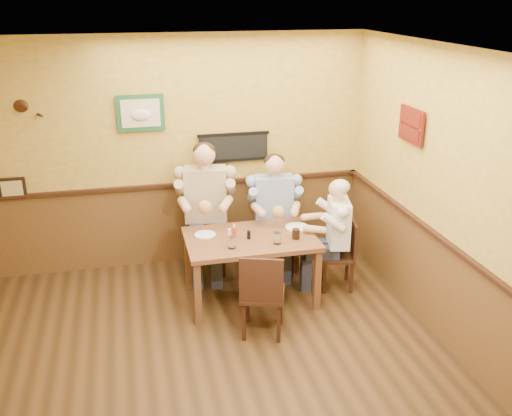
{
  "coord_description": "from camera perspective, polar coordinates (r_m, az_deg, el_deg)",
  "views": [
    {
      "loc": [
        -0.4,
        -4.16,
        3.25
      ],
      "look_at": [
        0.88,
        1.27,
        1.1
      ],
      "focal_mm": 40.0,
      "sensor_mm": 36.0,
      "label": 1
    }
  ],
  "objects": [
    {
      "name": "chair_near_side",
      "position": [
        5.69,
        0.68,
        -8.38
      ],
      "size": [
        0.53,
        0.53,
        0.91
      ],
      "primitive_type": null,
      "rotation": [
        0.0,
        0.0,
        2.82
      ],
      "color": "#371D11",
      "rests_on": "ground"
    },
    {
      "name": "plate_far_left",
      "position": [
        6.22,
        -5.12,
        -2.67
      ],
      "size": [
        0.27,
        0.27,
        0.02
      ],
      "primitive_type": "cylinder",
      "rotation": [
        0.0,
        0.0,
        -0.19
      ],
      "color": "silver",
      "rests_on": "dining_table"
    },
    {
      "name": "water_glass_left",
      "position": [
        5.88,
        -2.44,
        -3.48
      ],
      "size": [
        0.09,
        0.09,
        0.12
      ],
      "primitive_type": "cylinder",
      "rotation": [
        0.0,
        0.0,
        -0.06
      ],
      "color": "white",
      "rests_on": "dining_table"
    },
    {
      "name": "water_glass_mid",
      "position": [
        5.98,
        2.15,
        -3.04
      ],
      "size": [
        0.11,
        0.11,
        0.12
      ],
      "primitive_type": "cylinder",
      "rotation": [
        0.0,
        0.0,
        -0.43
      ],
      "color": "white",
      "rests_on": "dining_table"
    },
    {
      "name": "chair_back_left",
      "position": [
        6.91,
        -4.94,
        -2.41
      ],
      "size": [
        0.54,
        0.54,
        1.02
      ],
      "primitive_type": null,
      "rotation": [
        0.0,
        0.0,
        -0.16
      ],
      "color": "#371D11",
      "rests_on": "ground"
    },
    {
      "name": "plate_far_right",
      "position": [
        6.4,
        4.11,
        -1.92
      ],
      "size": [
        0.35,
        0.35,
        0.02
      ],
      "primitive_type": "cylinder",
      "rotation": [
        0.0,
        0.0,
        0.42
      ],
      "color": "white",
      "rests_on": "dining_table"
    },
    {
      "name": "diner_tan_shirt",
      "position": [
        6.83,
        -5.0,
        -0.73
      ],
      "size": [
        0.77,
        0.77,
        1.45
      ],
      "primitive_type": null,
      "rotation": [
        0.0,
        0.0,
        -0.16
      ],
      "color": "#C8AF89",
      "rests_on": "ground"
    },
    {
      "name": "room",
      "position": [
        4.64,
        -5.87,
        1.24
      ],
      "size": [
        5.02,
        5.03,
        2.81
      ],
      "color": "#32200F",
      "rests_on": "ground"
    },
    {
      "name": "pepper_shaker",
      "position": [
        6.09,
        -0.72,
        -2.69
      ],
      "size": [
        0.05,
        0.05,
        0.09
      ],
      "primitive_type": "cylinder",
      "rotation": [
        0.0,
        0.0,
        0.31
      ],
      "color": "black",
      "rests_on": "dining_table"
    },
    {
      "name": "salt_shaker",
      "position": [
        6.17,
        -2.68,
        -2.47
      ],
      "size": [
        0.04,
        0.04,
        0.08
      ],
      "primitive_type": "cylinder",
      "rotation": [
        0.0,
        0.0,
        -0.38
      ],
      "color": "white",
      "rests_on": "dining_table"
    },
    {
      "name": "diner_white_elder",
      "position": [
        6.53,
        8.17,
        -3.22
      ],
      "size": [
        0.65,
        0.65,
        1.18
      ],
      "primitive_type": null,
      "rotation": [
        0.0,
        0.0,
        -1.79
      ],
      "color": "white",
      "rests_on": "ground"
    },
    {
      "name": "chair_back_right",
      "position": [
        6.94,
        1.75,
        -2.62
      ],
      "size": [
        0.48,
        0.48,
        0.92
      ],
      "primitive_type": null,
      "rotation": [
        0.0,
        0.0,
        -0.14
      ],
      "color": "#371D11",
      "rests_on": "ground"
    },
    {
      "name": "hot_sauce_bottle",
      "position": [
        6.05,
        -2.18,
        -2.52
      ],
      "size": [
        0.05,
        0.05,
        0.16
      ],
      "primitive_type": "cylinder",
      "rotation": [
        0.0,
        0.0,
        0.35
      ],
      "color": "red",
      "rests_on": "dining_table"
    },
    {
      "name": "diner_blue_polo",
      "position": [
        6.87,
        1.77,
        -1.1
      ],
      "size": [
        0.69,
        0.69,
        1.32
      ],
      "primitive_type": null,
      "rotation": [
        0.0,
        0.0,
        -0.14
      ],
      "color": "#7F96BF",
      "rests_on": "ground"
    },
    {
      "name": "dining_table",
      "position": [
        6.19,
        -0.56,
        -3.7
      ],
      "size": [
        1.4,
        0.9,
        0.75
      ],
      "color": "brown",
      "rests_on": "ground"
    },
    {
      "name": "chair_right_end",
      "position": [
        6.61,
        8.09,
        -4.61
      ],
      "size": [
        0.45,
        0.45,
        0.82
      ],
      "primitive_type": null,
      "rotation": [
        0.0,
        0.0,
        -1.79
      ],
      "color": "#371D11",
      "rests_on": "ground"
    },
    {
      "name": "cola_tumbler",
      "position": [
        6.11,
        4.02,
        -2.59
      ],
      "size": [
        0.1,
        0.1,
        0.11
      ],
      "primitive_type": "cylinder",
      "rotation": [
        0.0,
        0.0,
        0.3
      ],
      "color": "black",
      "rests_on": "dining_table"
    }
  ]
}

